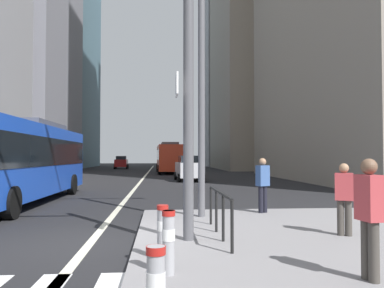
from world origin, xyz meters
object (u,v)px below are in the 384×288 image
object	(u,v)px
city_bus_blue_oncoming	(19,158)
bollard_left	(169,239)
pedestrian_walking	(370,213)
car_receding_near	(189,168)
traffic_signal_gantry	(99,50)
city_bus_red_receding	(169,157)
bollard_right	(163,229)
street_lamp_post	(201,40)
bollard_front	(156,285)
pedestrian_far	(263,182)
pedestrian_waiting	(344,196)
car_oncoming_mid	(121,162)
city_bus_red_distant	(173,157)

from	to	relation	value
city_bus_blue_oncoming	bollard_left	bearing A→B (deg)	-60.87
city_bus_blue_oncoming	pedestrian_walking	size ratio (longest dim) A/B	7.12
car_receding_near	traffic_signal_gantry	world-z (taller)	traffic_signal_gantry
city_bus_red_receding	traffic_signal_gantry	bearing A→B (deg)	-93.39
bollard_right	bollard_left	bearing A→B (deg)	-84.39
street_lamp_post	bollard_front	distance (m)	8.88
bollard_front	car_receding_near	bearing A→B (deg)	85.26
pedestrian_far	city_bus_blue_oncoming	bearing A→B (deg)	154.76
traffic_signal_gantry	pedestrian_waiting	xyz separation A→B (m)	(5.30, 0.19, -3.07)
bollard_front	pedestrian_far	size ratio (longest dim) A/B	0.51
bollard_left	pedestrian_far	xyz separation A→B (m)	(3.02, 6.17, 0.41)
traffic_signal_gantry	street_lamp_post	world-z (taller)	street_lamp_post
bollard_front	bollard_right	size ratio (longest dim) A/B	0.94
pedestrian_walking	pedestrian_far	bearing A→B (deg)	88.15
car_oncoming_mid	bollard_right	world-z (taller)	car_oncoming_mid
traffic_signal_gantry	pedestrian_walking	size ratio (longest dim) A/B	3.52
bollard_right	pedestrian_walking	xyz separation A→B (m)	(2.89, -1.36, 0.44)
pedestrian_waiting	bollard_left	bearing A→B (deg)	-146.76
traffic_signal_gantry	pedestrian_waiting	bearing A→B (deg)	2.10
street_lamp_post	pedestrian_walking	size ratio (longest dim) A/B	4.69
city_bus_red_distant	bollard_right	bearing A→B (deg)	-91.92
city_bus_red_distant	pedestrian_walking	xyz separation A→B (m)	(0.86, -61.85, -0.74)
city_bus_red_receding	bollard_front	xyz separation A→B (m)	(-0.93, -40.89, -1.21)
bollard_front	pedestrian_walking	size ratio (longest dim) A/B	0.50
city_bus_red_distant	bollard_front	distance (m)	63.34
city_bus_blue_oncoming	car_oncoming_mid	world-z (taller)	city_bus_blue_oncoming
street_lamp_post	pedestrian_waiting	world-z (taller)	street_lamp_post
car_oncoming_mid	bollard_front	xyz separation A→B (m)	(6.01, -57.02, -0.36)
street_lamp_post	bollard_left	distance (m)	7.26
traffic_signal_gantry	pedestrian_walking	bearing A→B (deg)	-34.29
bollard_front	bollard_left	bearing A→B (deg)	85.30
pedestrian_waiting	car_oncoming_mid	bearing A→B (deg)	100.85
city_bus_blue_oncoming	pedestrian_far	bearing A→B (deg)	-25.24
street_lamp_post	car_oncoming_mid	bearing A→B (deg)	98.29
car_oncoming_mid	street_lamp_post	world-z (taller)	street_lamp_post
street_lamp_post	bollard_left	xyz separation A→B (m)	(-1.05, -5.51, -4.61)
bollard_right	city_bus_red_distant	bearing A→B (deg)	88.08
traffic_signal_gantry	pedestrian_waiting	size ratio (longest dim) A/B	3.79
city_bus_blue_oncoming	traffic_signal_gantry	xyz separation A→B (m)	(4.34, -7.93, 2.25)
city_bus_red_receding	street_lamp_post	bearing A→B (deg)	-89.51
city_bus_blue_oncoming	street_lamp_post	world-z (taller)	street_lamp_post
city_bus_blue_oncoming	city_bus_red_distant	bearing A→B (deg)	81.45
car_receding_near	pedestrian_waiting	distance (m)	22.06
city_bus_blue_oncoming	bollard_front	xyz separation A→B (m)	(5.58, -12.25, -1.21)
bollard_right	pedestrian_waiting	world-z (taller)	pedestrian_waiting
car_receding_near	bollard_right	world-z (taller)	car_receding_near
car_receding_near	bollard_left	bearing A→B (deg)	-94.74
car_receding_near	city_bus_red_receding	bearing A→B (deg)	95.03
city_bus_red_distant	city_bus_blue_oncoming	bearing A→B (deg)	-98.55
bollard_front	pedestrian_walking	distance (m)	3.33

